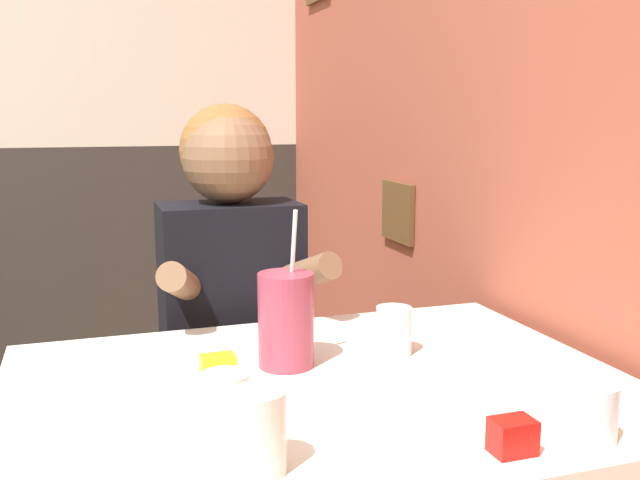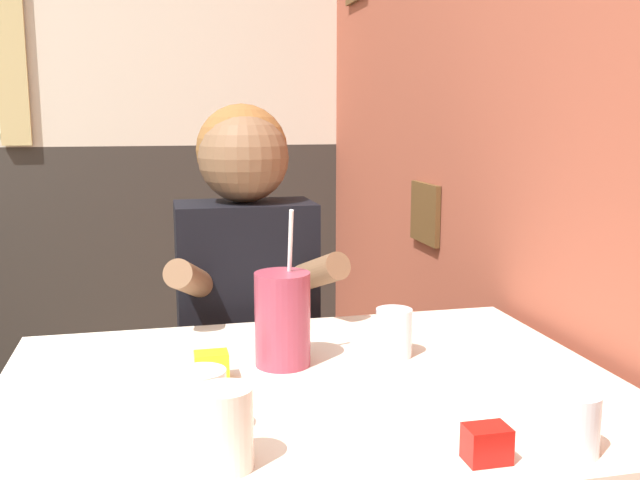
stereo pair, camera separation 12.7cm
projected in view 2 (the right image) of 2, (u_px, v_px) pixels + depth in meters
The scene contains 10 objects.
brick_wall_right at pixel (450, 75), 2.11m from camera, with size 0.08×4.49×2.70m.
main_table at pixel (313, 420), 1.26m from camera, with size 1.09×0.81×0.77m.
person_seated at pixel (247, 334), 1.81m from camera, with size 0.42×0.42×1.26m.
cocktail_pitcher at pixel (283, 319), 1.33m from camera, with size 0.10×0.10×0.30m.
glass_near_pitcher at pixel (394, 333), 1.39m from camera, with size 0.07×0.07×0.09m.
glass_center at pixel (202, 404), 1.04m from camera, with size 0.07×0.07×0.10m.
glass_far_side at pixel (226, 428), 0.94m from camera, with size 0.07×0.07×0.11m.
glass_by_brick at pixel (576, 424), 0.98m from camera, with size 0.07×0.07×0.09m.
condiment_ketchup at pixel (487, 444), 0.97m from camera, with size 0.06×0.04×0.05m.
condiment_mustard at pixel (211, 366), 1.27m from camera, with size 0.06×0.04×0.05m.
Camera 2 is at (0.65, -0.78, 1.23)m, focal length 40.00 mm.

